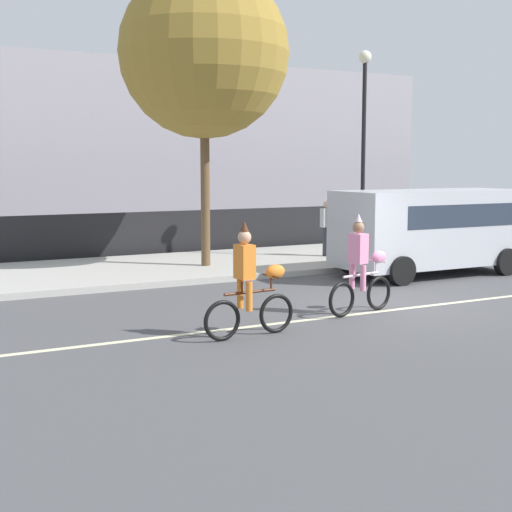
% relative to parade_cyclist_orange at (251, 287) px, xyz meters
% --- Properties ---
extents(ground_plane, '(80.00, 80.00, 0.00)m').
position_rel_parade_cyclist_orange_xyz_m(ground_plane, '(3.94, 1.15, -0.84)').
color(ground_plane, '#4C4C4F').
extents(road_centre_line, '(36.00, 0.14, 0.01)m').
position_rel_parade_cyclist_orange_xyz_m(road_centre_line, '(3.94, 0.65, -0.84)').
color(road_centre_line, beige).
rests_on(road_centre_line, ground).
extents(sidewalk_curb, '(60.00, 5.00, 0.15)m').
position_rel_parade_cyclist_orange_xyz_m(sidewalk_curb, '(3.94, 7.65, -0.77)').
color(sidewalk_curb, '#ADAAA3').
rests_on(sidewalk_curb, ground).
extents(fence_line, '(40.00, 0.08, 1.40)m').
position_rel_parade_cyclist_orange_xyz_m(fence_line, '(3.94, 10.55, -0.14)').
color(fence_line, black).
rests_on(fence_line, ground).
extents(building_backdrop, '(28.00, 8.00, 6.73)m').
position_rel_parade_cyclist_orange_xyz_m(building_backdrop, '(1.85, 19.15, 2.52)').
color(building_backdrop, '#99939E').
rests_on(building_backdrop, ground).
extents(parade_cyclist_orange, '(1.72, 0.50, 1.92)m').
position_rel_parade_cyclist_orange_xyz_m(parade_cyclist_orange, '(0.00, 0.00, 0.00)').
color(parade_cyclist_orange, black).
rests_on(parade_cyclist_orange, ground).
extents(parade_cyclist_pink, '(1.69, 0.56, 1.92)m').
position_rel_parade_cyclist_orange_xyz_m(parade_cyclist_pink, '(2.72, 0.68, 0.00)').
color(parade_cyclist_pink, black).
rests_on(parade_cyclist_pink, ground).
extents(parked_van_silver, '(5.00, 2.22, 2.18)m').
position_rel_parade_cyclist_orange_xyz_m(parked_van_silver, '(7.22, 3.85, 0.44)').
color(parked_van_silver, silver).
rests_on(parked_van_silver, ground).
extents(street_lamp_post, '(0.36, 0.36, 5.86)m').
position_rel_parade_cyclist_orange_xyz_m(street_lamp_post, '(6.98, 6.55, 3.15)').
color(street_lamp_post, black).
rests_on(street_lamp_post, sidewalk_curb).
extents(street_tree_near_lamp, '(4.40, 4.40, 7.74)m').
position_rel_parade_cyclist_orange_xyz_m(street_tree_near_lamp, '(2.29, 7.10, 4.84)').
color(street_tree_near_lamp, brown).
rests_on(street_tree_near_lamp, sidewalk_curb).
extents(pedestrian_onlooker, '(0.32, 0.20, 1.62)m').
position_rel_parade_cyclist_orange_xyz_m(pedestrian_onlooker, '(6.25, 7.32, 0.17)').
color(pedestrian_onlooker, '#33333D').
rests_on(pedestrian_onlooker, sidewalk_curb).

